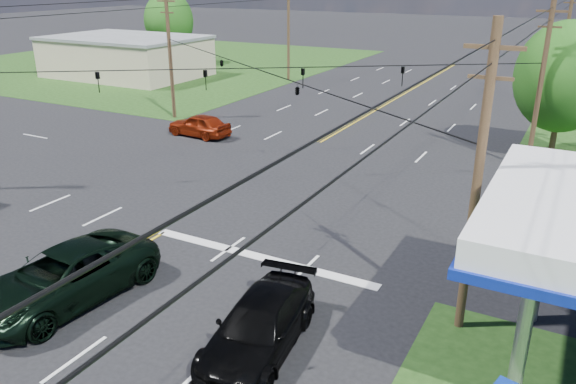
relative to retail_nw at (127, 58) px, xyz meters
The scene contains 16 objects.
ground 37.26m from the retail_nw, 36.25° to the right, with size 280.00×280.00×0.00m, color black.
grass_nw 11.36m from the retail_nw, 116.57° to the left, with size 46.00×48.00×0.03m, color #1A3812.
stop_bar 46.14m from the retail_nw, 40.60° to the right, with size 10.00×0.50×0.02m, color silver.
retail_nw is the anchor object (origin of this frame).
pole_se 53.09m from the retail_nw, 35.79° to the right, with size 1.60×0.28×9.50m.
pole_nw 21.60m from the retail_nw, 37.41° to the right, with size 1.60×0.28×9.50m.
pole_ne 45.02m from the retail_nw, 16.82° to the right, with size 1.60×0.28×9.50m.
pole_left_far 18.30m from the retail_nw, 19.44° to the left, with size 1.60×0.28×10.00m.
pole_right_far 43.53m from the retail_nw, ahead, with size 1.60×0.28×10.00m.
span_wire_signals 37.42m from the retail_nw, 36.25° to the right, with size 26.00×18.00×1.13m.
power_lines 38.98m from the retail_nw, 38.66° to the right, with size 26.04×100.00×0.64m.
tree_right_a 45.21m from the retail_nw, 12.80° to the right, with size 5.70×5.70×8.18m.
tree_far_l 10.69m from the retail_nw, 101.31° to the left, with size 6.08×6.08×8.72m.
pickup_dkgreen 47.24m from the retail_nw, 49.34° to the right, with size 3.04×6.58×1.83m, color black.
suv_black 51.68m from the retail_nw, 42.67° to the right, with size 2.22×5.47×1.59m, color black.
sedan_red 27.56m from the retail_nw, 36.82° to the right, with size 1.86×4.62×1.58m, color maroon.
Camera 1 is at (15.37, -12.96, 10.48)m, focal length 35.00 mm.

